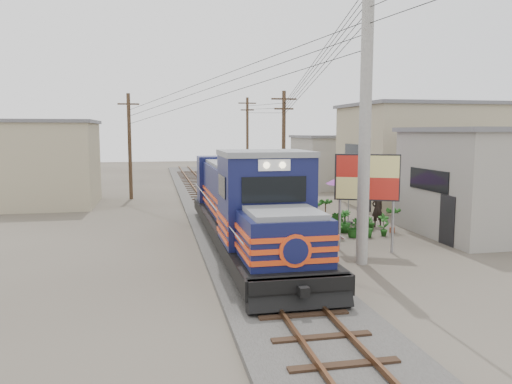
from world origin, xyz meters
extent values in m
plane|color=#473F35|center=(0.00, 0.00, 0.00)|extent=(120.00, 120.00, 0.00)
cube|color=#595651|center=(0.00, 10.00, 0.08)|extent=(3.60, 70.00, 0.16)
cube|color=#51331E|center=(-0.54, 10.00, 0.26)|extent=(0.08, 70.00, 0.12)
cube|color=#51331E|center=(0.54, 10.00, 0.26)|extent=(0.08, 70.00, 0.12)
cube|color=black|center=(0.00, 2.65, 0.75)|extent=(2.76, 15.23, 0.52)
cube|color=black|center=(0.00, -2.11, 0.46)|extent=(2.09, 3.05, 0.62)
cube|color=black|center=(0.00, 7.41, 0.46)|extent=(2.09, 3.05, 0.62)
cube|color=#11153F|center=(0.00, -3.26, 1.56)|extent=(2.26, 2.28, 1.43)
cube|color=#11153F|center=(0.00, -0.88, 2.32)|extent=(2.71, 2.47, 2.95)
cube|color=slate|center=(0.00, -0.88, 3.84)|extent=(2.76, 2.60, 0.17)
cube|color=black|center=(0.00, -2.12, 2.84)|extent=(1.93, 0.06, 0.76)
cube|color=white|center=(0.00, -2.13, 3.56)|extent=(0.95, 0.06, 0.33)
cube|color=#11153F|center=(0.00, 5.03, 1.94)|extent=(2.15, 9.33, 2.19)
cube|color=slate|center=(0.00, 5.03, 3.08)|extent=(1.93, 9.33, 0.17)
cube|color=#E64315|center=(0.00, 2.65, 1.27)|extent=(2.80, 15.23, 0.13)
cube|color=#E64315|center=(0.00, 2.65, 1.56)|extent=(2.80, 15.23, 0.13)
cube|color=#E64315|center=(0.00, 2.65, 1.84)|extent=(2.80, 15.23, 0.13)
cylinder|color=#9E9B93|center=(3.50, -0.50, 5.00)|extent=(0.40, 0.40, 10.00)
cylinder|color=#4C3826|center=(4.50, 14.00, 3.50)|extent=(0.24, 0.24, 7.00)
cube|color=#4C3826|center=(4.50, 14.00, 6.50)|extent=(1.60, 0.10, 0.10)
cube|color=#4C3826|center=(4.50, 14.00, 5.90)|extent=(1.20, 0.10, 0.10)
cylinder|color=#4C3826|center=(4.80, 28.00, 3.75)|extent=(0.24, 0.24, 7.50)
cube|color=#4C3826|center=(4.80, 28.00, 7.00)|extent=(1.60, 0.10, 0.10)
cube|color=#4C3826|center=(4.80, 28.00, 6.40)|extent=(1.20, 0.10, 0.10)
cylinder|color=#4C3826|center=(-5.00, 18.00, 3.50)|extent=(0.24, 0.24, 7.00)
cube|color=#4C3826|center=(-5.00, 18.00, 6.50)|extent=(1.60, 0.10, 0.10)
cube|color=#4C3826|center=(-5.00, 18.00, 5.90)|extent=(1.20, 0.10, 0.10)
cube|color=gray|center=(11.50, 3.00, 2.25)|extent=(7.00, 6.00, 4.50)
cube|color=slate|center=(11.50, 3.00, 4.60)|extent=(7.35, 6.30, 0.20)
cube|color=black|center=(7.98, 3.00, 2.48)|extent=(0.05, 3.00, 0.90)
cube|color=tan|center=(12.50, 12.00, 3.00)|extent=(8.00, 7.00, 6.00)
cube|color=slate|center=(12.50, 12.00, 6.10)|extent=(8.40, 7.35, 0.20)
cube|color=black|center=(8.48, 12.00, 3.30)|extent=(0.05, 3.50, 0.90)
cube|color=gray|center=(11.00, 22.00, 2.00)|extent=(6.00, 6.00, 4.00)
cube|color=slate|center=(11.00, 22.00, 4.10)|extent=(6.30, 6.30, 0.20)
cube|color=black|center=(7.98, 22.00, 2.20)|extent=(0.05, 3.00, 0.90)
cube|color=tan|center=(-10.00, 16.00, 2.50)|extent=(6.00, 6.00, 5.00)
cube|color=slate|center=(-10.00, 16.00, 5.10)|extent=(6.30, 6.30, 0.20)
cylinder|color=#99999E|center=(3.45, 1.51, 1.36)|extent=(0.10, 0.10, 2.72)
cylinder|color=#99999E|center=(5.23, 0.71, 1.36)|extent=(0.10, 0.10, 2.72)
cube|color=black|center=(4.34, 1.11, 2.82)|extent=(2.23, 1.08, 1.74)
cube|color=red|center=(4.34, 1.08, 2.82)|extent=(2.12, 1.00, 1.63)
cylinder|color=black|center=(5.86, 6.59, 0.05)|extent=(0.46, 0.46, 0.10)
cylinder|color=#99999E|center=(5.86, 6.59, 1.15)|extent=(0.05, 0.05, 2.31)
cone|color=#72297D|center=(5.86, 6.59, 2.26)|extent=(2.84, 2.84, 0.58)
imported|color=black|center=(6.92, 5.59, 0.87)|extent=(0.72, 0.56, 1.74)
imported|color=#1B4E16|center=(3.57, 3.52, 0.56)|extent=(0.62, 0.45, 1.12)
imported|color=#1B4E16|center=(4.17, 3.60, 0.57)|extent=(0.67, 0.75, 1.14)
imported|color=#1B4E16|center=(4.87, 3.63, 0.43)|extent=(0.90, 0.96, 0.86)
imported|color=#1B4E16|center=(5.47, 3.48, 0.46)|extent=(0.53, 0.53, 0.92)
imported|color=#1B4E16|center=(6.27, 3.55, 0.50)|extent=(0.53, 0.36, 0.99)
imported|color=#1B4E16|center=(3.61, 4.56, 0.39)|extent=(0.53, 0.48, 0.78)
imported|color=#1B4E16|center=(4.27, 4.55, 0.40)|extent=(0.92, 0.88, 0.79)
imported|color=#1B4E16|center=(4.89, 4.65, 0.51)|extent=(0.80, 0.80, 1.02)
imported|color=#1B4E16|center=(5.45, 4.66, 0.33)|extent=(0.42, 0.41, 0.66)
imported|color=#1B4E16|center=(6.18, 4.74, 0.41)|extent=(0.58, 0.54, 0.83)
imported|color=#1B4E16|center=(3.63, 5.72, 0.30)|extent=(0.71, 0.69, 0.60)
camera|label=1|loc=(-3.40, -16.17, 4.54)|focal=35.00mm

